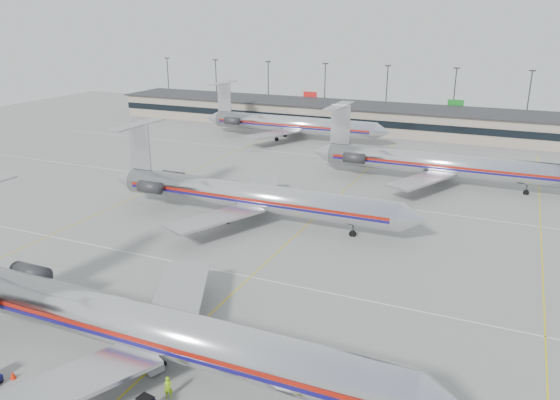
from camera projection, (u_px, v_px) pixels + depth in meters
The scene contains 11 objects.
ground at pixel (204, 320), 52.35m from camera, with size 260.00×260.00×0.00m, color gray.
apron_markings at pixel (251, 277), 61.03m from camera, with size 160.00×0.15×0.02m, color silver.
terminal at pixel (408, 120), 136.40m from camera, with size 162.00×17.00×6.25m.
light_mast_row at pixel (420, 92), 146.85m from camera, with size 163.60×0.40×15.28m.
jet_foreground at pixel (138, 325), 44.39m from camera, with size 50.33×29.63×13.17m.
jet_second_row at pixel (248, 195), 77.11m from camera, with size 48.49×28.55×12.69m.
jet_third_row at pixel (436, 163), 93.76m from camera, with size 47.11×28.98×12.88m.
jet_back_row at pixel (289, 124), 128.57m from camera, with size 46.77×28.77×12.79m.
belt_loader at pixel (147, 360), 45.22m from camera, with size 4.50×2.71×2.32m.
ramp_worker_near at pixel (168, 388), 41.38m from camera, with size 0.67×0.44×1.84m, color #88C112.
cone_left at pixel (13, 375), 43.76m from camera, with size 0.50×0.50×0.68m, color red.
Camera 1 is at (25.16, -39.14, 27.60)m, focal length 35.00 mm.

